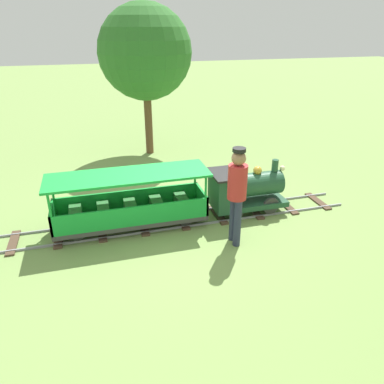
{
  "coord_description": "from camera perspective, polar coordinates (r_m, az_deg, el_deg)",
  "views": [
    {
      "loc": [
        5.69,
        -1.45,
        3.28
      ],
      "look_at": [
        0.0,
        0.15,
        0.55
      ],
      "focal_mm": 34.21,
      "sensor_mm": 36.0,
      "label": 1
    }
  ],
  "objects": [
    {
      "name": "oak_tree_near",
      "position": [
        9.84,
        -7.33,
        20.73
      ],
      "size": [
        2.35,
        2.35,
        3.8
      ],
      "color": "brown",
      "rests_on": "ground_plane"
    },
    {
      "name": "locomotive",
      "position": [
        6.85,
        8.1,
        0.43
      ],
      "size": [
        0.72,
        1.45,
        0.96
      ],
      "color": "#1E472D",
      "rests_on": "ground_plane"
    },
    {
      "name": "ground_plane",
      "position": [
        6.72,
        -1.23,
        -4.41
      ],
      "size": [
        60.0,
        60.0,
        0.0
      ],
      "primitive_type": "plane",
      "color": "#75934C"
    },
    {
      "name": "passenger_car",
      "position": [
        6.38,
        -9.56,
        -2.18
      ],
      "size": [
        0.82,
        2.7,
        0.97
      ],
      "color": "#3F3F3F",
      "rests_on": "ground_plane"
    },
    {
      "name": "track",
      "position": [
        6.7,
        -1.65,
        -4.34
      ],
      "size": [
        0.76,
        6.4,
        0.04
      ],
      "color": "gray",
      "rests_on": "ground_plane"
    },
    {
      "name": "conductor_person",
      "position": [
        5.67,
        7.03,
        0.44
      ],
      "size": [
        0.3,
        0.3,
        1.62
      ],
      "color": "#282D47",
      "rests_on": "ground_plane"
    }
  ]
}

